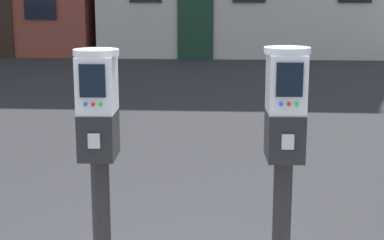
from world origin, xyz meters
TOP-DOWN VIEW (x-y plane):
  - parking_meter_near_kerb at (-0.26, -0.29)m, footprint 0.22×0.26m
  - parking_meter_twin_adjacent at (0.63, -0.29)m, footprint 0.22×0.26m

SIDE VIEW (x-z plane):
  - parking_meter_near_kerb at x=-0.26m, z-range 0.42..1.90m
  - parking_meter_twin_adjacent at x=0.63m, z-range 0.42..1.92m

